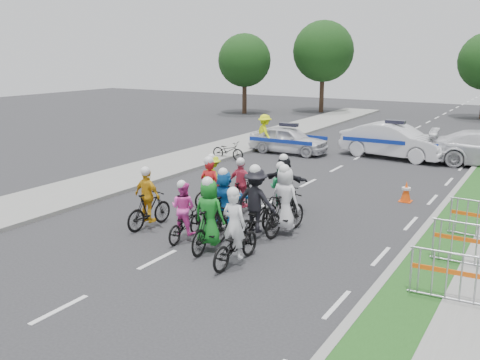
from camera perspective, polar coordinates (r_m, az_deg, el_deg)
The scene contains 25 objects.
ground at distance 13.27m, azimuth -8.79°, elevation -8.40°, with size 90.00×90.00×0.00m, color #28282B.
curb_right at distance 15.47m, azimuth 18.71°, elevation -5.52°, with size 0.20×60.00×0.12m, color gray.
grass_strip at distance 15.36m, azimuth 21.26°, elevation -5.90°, with size 1.20×60.00×0.11m, color #1C4616.
sidewalk_left at distance 20.98m, azimuth -13.83°, elevation -0.22°, with size 3.00×60.00×0.13m, color gray.
rider_0 at distance 12.66m, azimuth -0.53°, elevation -6.28°, with size 0.69×1.89×1.91m.
rider_1 at distance 13.51m, azimuth -3.24°, elevation -4.47°, with size 0.84×1.87×1.93m.
rider_2 at distance 14.36m, azimuth -5.97°, elevation -3.95°, with size 0.74×1.67×1.66m.
rider_3 at distance 15.42m, azimuth -9.73°, elevation -2.55°, with size 0.94×1.75×1.81m.
rider_4 at distance 14.37m, azimuth 1.73°, elevation -3.18°, with size 1.15×2.03×2.05m.
rider_5 at distance 14.96m, azimuth -1.64°, elevation -2.58°, with size 1.46×1.74×1.82m.
rider_6 at distance 15.98m, azimuth -3.13°, elevation -2.00°, with size 0.90×1.98×1.95m.
rider_7 at distance 14.72m, azimuth 4.82°, elevation -2.89°, with size 0.90×1.94×1.98m.
rider_8 at distance 16.01m, azimuth 4.42°, elevation -1.91°, with size 0.78×1.79×1.78m.
rider_9 at distance 16.63m, azimuth 0.20°, elevation -1.21°, with size 0.90×1.70×1.77m.
rider_10 at distance 17.42m, azimuth -2.90°, elevation -0.55°, with size 1.05×1.79×1.74m.
rider_11 at distance 16.83m, azimuth 4.73°, elevation -0.74°, with size 1.47×1.76×1.85m.
police_car_0 at distance 26.54m, azimuth 5.20°, elevation 4.30°, with size 1.57×3.91×1.33m, color silver.
police_car_1 at distance 26.22m, azimuth 16.12°, elevation 4.03°, with size 1.72×4.94×1.63m, color silver.
marshal_hiviz at distance 26.75m, azimuth 2.66°, elevation 5.01°, with size 1.21×0.70×1.88m, color #E9FF0D.
barrier_0 at distance 11.47m, azimuth 22.50°, elevation -9.93°, with size 2.00×0.50×1.12m, color #A5A8AD, non-canonical shape.
barrier_1 at distance 13.42m, azimuth 23.90°, elevation -6.64°, with size 2.00×0.50×1.12m, color #A5A8AD, non-canonical shape.
cone_0 at distance 18.75m, azimuth 17.30°, elevation -1.21°, with size 0.40×0.40×0.70m.
parked_bike at distance 24.88m, azimuth -1.29°, elevation 3.17°, with size 0.57×1.63×0.85m, color black.
tree_0 at distance 43.37m, azimuth 0.49°, elevation 12.63°, with size 4.20×4.20×6.30m.
tree_3 at distance 44.74m, azimuth 8.86°, elevation 13.40°, with size 4.90×4.90×7.35m.
Camera 1 is at (7.96, -9.40, 4.94)m, focal length 40.00 mm.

